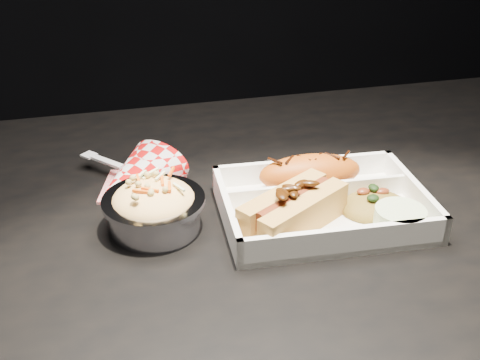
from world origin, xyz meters
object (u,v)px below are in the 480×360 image
foil_coleslaw_cup (154,206)px  napkin_fork (135,174)px  dining_table (282,269)px  hotdog (293,207)px  fried_pastry (310,173)px  food_tray (322,208)px

foil_coleslaw_cup → napkin_fork: same height
dining_table → hotdog: 0.13m
napkin_fork → foil_coleslaw_cup: bearing=-34.7°
hotdog → foil_coleslaw_cup: bearing=132.7°
dining_table → napkin_fork: 0.24m
fried_pastry → food_tray: bearing=-93.2°
food_tray → foil_coleslaw_cup: bearing=177.4°
food_tray → foil_coleslaw_cup: foil_coleslaw_cup is taller
fried_pastry → foil_coleslaw_cup: 0.21m
dining_table → hotdog: hotdog is taller
hotdog → napkin_fork: 0.24m
dining_table → napkin_fork: bearing=146.5°
fried_pastry → napkin_fork: size_ratio=0.89×
fried_pastry → foil_coleslaw_cup: size_ratio=1.12×
food_tray → fried_pastry: (0.00, 0.06, 0.02)m
food_tray → napkin_fork: napkin_fork is taller
foil_coleslaw_cup → napkin_fork: (-0.01, 0.11, -0.01)m
foil_coleslaw_cup → hotdog: bearing=-15.8°
food_tray → fried_pastry: size_ratio=1.89×
food_tray → foil_coleslaw_cup: (-0.21, 0.02, 0.02)m
hotdog → foil_coleslaw_cup: size_ratio=1.21×
fried_pastry → foil_coleslaw_cup: foil_coleslaw_cup is taller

